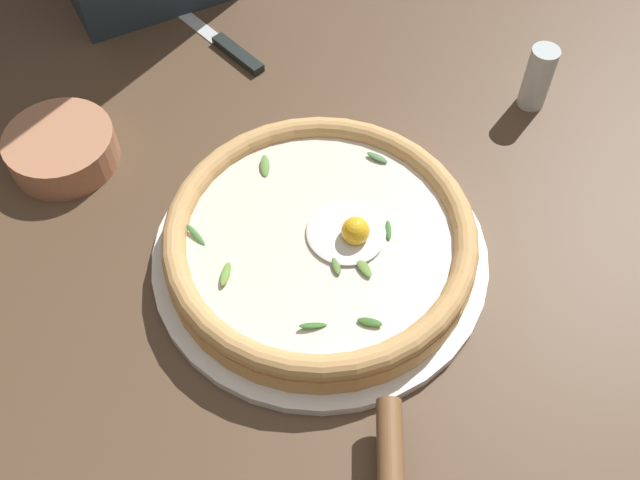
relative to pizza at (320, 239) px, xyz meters
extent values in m
cube|color=brown|center=(0.01, -0.02, -0.05)|extent=(2.40, 2.40, 0.03)
cylinder|color=white|center=(0.00, 0.00, -0.03)|extent=(0.34, 0.34, 0.01)
cylinder|color=tan|center=(0.00, 0.00, -0.01)|extent=(0.31, 0.31, 0.02)
torus|color=tan|center=(0.00, 0.00, 0.01)|extent=(0.31, 0.31, 0.02)
cylinder|color=#F0E0C7|center=(0.00, 0.00, 0.00)|extent=(0.26, 0.26, 0.00)
ellipsoid|color=white|center=(0.02, 0.02, 0.01)|extent=(0.08, 0.08, 0.01)
sphere|color=yellow|center=(0.02, 0.03, 0.02)|extent=(0.03, 0.03, 0.03)
ellipsoid|color=#4B883E|center=(-0.07, -0.10, 0.01)|extent=(0.03, 0.01, 0.01)
ellipsoid|color=#5C8835|center=(0.05, 0.01, 0.01)|extent=(0.03, 0.01, 0.00)
ellipsoid|color=#63933F|center=(-0.10, 0.00, 0.01)|extent=(0.03, 0.02, 0.01)
ellipsoid|color=#316A29|center=(0.08, -0.06, 0.01)|extent=(0.02, 0.03, 0.01)
ellipsoid|color=#386A26|center=(0.10, -0.02, 0.01)|extent=(0.02, 0.02, 0.00)
ellipsoid|color=#407B39|center=(0.03, 0.06, 0.01)|extent=(0.02, 0.02, 0.01)
ellipsoid|color=#547A37|center=(0.04, -0.01, 0.01)|extent=(0.02, 0.02, 0.01)
ellipsoid|color=#4D7E49|center=(-0.05, 0.10, 0.01)|extent=(0.03, 0.02, 0.01)
ellipsoid|color=olive|center=(-0.01, -0.10, 0.01)|extent=(0.03, 0.03, 0.01)
cylinder|color=#B77956|center=(-0.27, -0.16, -0.01)|extent=(0.12, 0.12, 0.04)
cylinder|color=brown|center=(0.21, -0.08, 0.00)|extent=(0.09, 0.08, 0.02)
cube|color=silver|center=(-0.41, 0.07, -0.03)|extent=(0.13, 0.04, 0.00)
cube|color=black|center=(-0.31, 0.09, -0.03)|extent=(0.09, 0.03, 0.01)
cylinder|color=silver|center=(-0.04, 0.33, 0.01)|extent=(0.03, 0.03, 0.08)
camera|label=1|loc=(0.34, -0.23, 0.58)|focal=40.95mm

